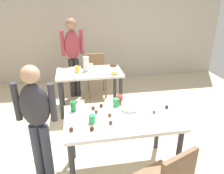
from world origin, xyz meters
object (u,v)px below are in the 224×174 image
dining_table_far (90,77)px  pitcher_far (86,64)px  person_adult_far (73,51)px  person_girl_near (37,116)px  soda_can (73,106)px  dining_table_near (122,124)px  mixing_bowl (130,106)px  chair_far_table (96,72)px

dining_table_far → pitcher_far: size_ratio=4.53×
person_adult_far → pitcher_far: size_ratio=6.30×
dining_table_far → person_adult_far: size_ratio=0.72×
person_girl_near → pitcher_far: 1.75m
dining_table_far → pitcher_far: (-0.05, 0.07, 0.24)m
dining_table_far → person_adult_far: 0.78m
soda_can → dining_table_far: bearing=77.9°
dining_table_near → mixing_bowl: (0.13, 0.15, 0.14)m
dining_table_near → pitcher_far: bearing=99.3°
person_adult_far → mixing_bowl: bearing=-73.4°
person_adult_far → soda_can: bearing=-91.0°
mixing_bowl → dining_table_far: bearing=104.0°
chair_far_table → pitcher_far: (-0.24, -0.62, 0.38)m
dining_table_near → chair_far_table: (-0.04, 2.30, -0.15)m
mixing_bowl → soda_can: (-0.66, 0.07, 0.02)m
chair_far_table → person_adult_far: person_adult_far is taller
person_girl_near → person_adult_far: bearing=79.2°
dining_table_far → soda_can: size_ratio=9.46×
dining_table_near → dining_table_far: bearing=98.1°
dining_table_far → person_girl_near: bearing=-113.8°
soda_can → person_girl_near: bearing=-156.7°
chair_far_table → person_girl_near: size_ratio=0.63×
mixing_bowl → pitcher_far: pitcher_far is taller
dining_table_far → person_girl_near: 1.71m
soda_can → chair_far_table: bearing=76.8°
dining_table_near → dining_table_far: (-0.23, 1.62, -0.01)m
person_adult_far → mixing_bowl: 2.21m
person_adult_far → mixing_bowl: size_ratio=7.80×
dining_table_far → soda_can: soda_can is taller
dining_table_far → dining_table_near: bearing=-81.9°
person_adult_far → mixing_bowl: (0.63, -2.11, -0.18)m
person_girl_near → mixing_bowl: person_girl_near is taller
dining_table_near → mixing_bowl: mixing_bowl is taller
dining_table_near → chair_far_table: size_ratio=1.47×
person_girl_near → person_adult_far: person_adult_far is taller
person_girl_near → pitcher_far: person_girl_near is taller
chair_far_table → soda_can: size_ratio=7.13×
dining_table_far → mixing_bowl: 1.51m
pitcher_far → chair_far_table: bearing=69.3°
soda_can → pitcher_far: (0.25, 1.46, 0.07)m
dining_table_near → dining_table_far: 1.63m
soda_can → dining_table_near: bearing=-22.9°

